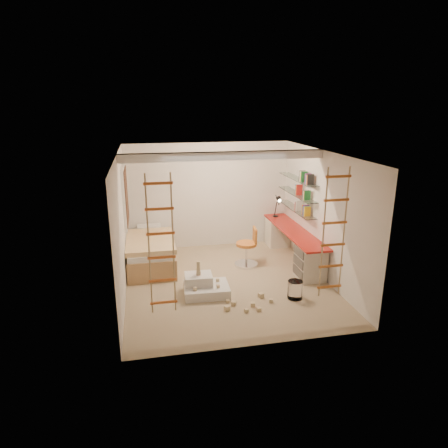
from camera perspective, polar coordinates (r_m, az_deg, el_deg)
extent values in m
plane|color=tan|center=(8.20, 0.42, -8.31)|extent=(4.50, 4.50, 0.00)
cube|color=white|center=(7.78, 0.00, 9.70)|extent=(4.00, 0.18, 0.16)
cube|color=white|center=(8.98, -14.01, 3.89)|extent=(0.06, 1.15, 1.35)
cube|color=#4C2D1E|center=(8.98, -13.76, 3.91)|extent=(0.02, 1.00, 1.20)
cylinder|color=white|center=(7.61, 10.11, -9.24)|extent=(0.28, 0.28, 0.35)
cube|color=red|center=(9.15, 9.94, -0.95)|extent=(0.55, 2.80, 0.04)
cube|color=beige|center=(10.25, 7.63, -1.10)|extent=(0.52, 0.55, 0.71)
cube|color=beige|center=(8.41, 12.27, -5.42)|extent=(0.52, 0.55, 0.71)
cube|color=#4C4742|center=(8.22, 10.65, -3.95)|extent=(0.02, 0.50, 0.18)
cube|color=#4C4742|center=(8.30, 10.56, -5.37)|extent=(0.02, 0.50, 0.18)
cube|color=#4C4742|center=(8.38, 10.48, -6.76)|extent=(0.02, 0.50, 0.18)
cube|color=white|center=(9.36, 10.27, 2.11)|extent=(0.25, 1.80, 0.01)
cube|color=white|center=(9.27, 10.38, 4.20)|extent=(0.25, 1.80, 0.01)
cube|color=white|center=(9.21, 10.49, 6.33)|extent=(0.25, 1.80, 0.01)
cube|color=#AD7F51|center=(9.10, -10.39, -4.45)|extent=(1.00, 2.00, 0.45)
cube|color=white|center=(9.00, -10.49, -2.76)|extent=(0.95, 1.95, 0.12)
cube|color=gold|center=(8.82, -10.50, -2.41)|extent=(1.02, 1.60, 0.10)
cube|color=white|center=(9.72, -10.64, -0.53)|extent=(0.55, 0.35, 0.12)
cylinder|color=black|center=(10.16, 7.36, 1.14)|extent=(0.14, 0.14, 0.02)
cylinder|color=black|center=(10.11, 7.40, 2.18)|extent=(0.02, 0.15, 0.36)
cylinder|color=black|center=(9.96, 7.64, 3.43)|extent=(0.02, 0.27, 0.20)
cone|color=black|center=(9.84, 7.87, 3.55)|extent=(0.12, 0.14, 0.15)
cylinder|color=#FFEABF|center=(9.81, 7.94, 3.32)|extent=(0.08, 0.04, 0.08)
cylinder|color=orange|center=(8.83, 3.22, -2.88)|extent=(0.50, 0.50, 0.07)
cube|color=#B66623|center=(8.80, 4.43, -1.57)|extent=(0.08, 0.35, 0.33)
cylinder|color=silver|center=(8.91, 3.20, -4.25)|extent=(0.06, 0.06, 0.46)
cylinder|color=silver|center=(9.01, 3.17, -5.76)|extent=(0.57, 0.57, 0.05)
cube|color=silver|center=(7.69, -2.52, -9.35)|extent=(0.87, 0.69, 0.19)
cube|color=silver|center=(7.69, -3.66, -7.86)|extent=(0.53, 0.44, 0.19)
cube|color=#CCB284|center=(7.63, -3.68, -6.95)|extent=(0.08, 0.08, 0.08)
cube|color=#CCB284|center=(7.60, -3.69, -6.44)|extent=(0.07, 0.07, 0.07)
cube|color=#CCB284|center=(7.56, -3.70, -5.78)|extent=(0.06, 0.06, 0.12)
cube|color=#CCB284|center=(7.54, -0.84, -8.86)|extent=(0.06, 0.06, 0.06)
cube|color=#CCB284|center=(7.78, -0.91, -8.01)|extent=(0.06, 0.06, 0.06)
cube|color=#CCB284|center=(7.45, -4.16, -9.24)|extent=(0.06, 0.06, 0.06)
cube|color=#CCB284|center=(7.11, 3.21, -12.24)|extent=(0.07, 0.07, 0.07)
cube|color=#CCB284|center=(7.30, 4.15, -11.42)|extent=(0.07, 0.07, 0.07)
cube|color=#CCB284|center=(7.63, 5.30, -10.16)|extent=(0.07, 0.07, 0.07)
cube|color=#CCB284|center=(7.41, 0.54, -10.92)|extent=(0.07, 0.07, 0.07)
cube|color=#CCB284|center=(7.32, 1.39, -11.30)|extent=(0.07, 0.07, 0.07)
cube|color=#CCB284|center=(7.16, 0.45, -11.98)|extent=(0.07, 0.07, 0.07)
cube|color=#CCB284|center=(7.16, 4.99, -12.05)|extent=(0.07, 0.07, 0.07)
cube|color=#CCB284|center=(7.65, -2.56, -9.99)|extent=(0.07, 0.07, 0.07)
cube|color=#CCB284|center=(7.47, 6.74, -10.81)|extent=(0.07, 0.07, 0.07)
cube|color=yellow|center=(9.33, 10.30, 2.80)|extent=(0.14, 0.58, 0.22)
cube|color=#194CA5|center=(9.25, 10.42, 4.90)|extent=(0.14, 0.52, 0.22)
cube|color=#8C1E7F|center=(9.19, 10.53, 7.04)|extent=(0.14, 0.64, 0.22)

